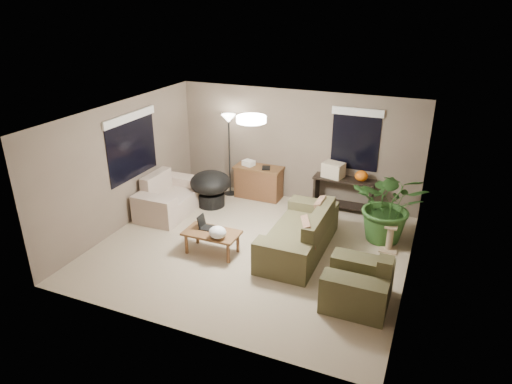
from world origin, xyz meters
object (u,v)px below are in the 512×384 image
at_px(main_sofa, 301,236).
at_px(loveseat, 170,199).
at_px(desk, 259,182).
at_px(cat_scratching_post, 390,240).
at_px(coffee_table, 212,235).
at_px(papasan_chair, 211,186).
at_px(floor_lamp, 229,128).
at_px(console_table, 343,192).
at_px(armchair, 359,286).
at_px(houseplant, 389,213).

height_order(main_sofa, loveseat, same).
relative_size(desk, cat_scratching_post, 2.20).
height_order(loveseat, cat_scratching_post, loveseat).
height_order(coffee_table, papasan_chair, papasan_chair).
bearing_deg(floor_lamp, desk, 6.52).
xyz_separation_m(console_table, cat_scratching_post, (1.18, -1.34, -0.22)).
xyz_separation_m(armchair, floor_lamp, (-3.61, 3.02, 1.30)).
relative_size(loveseat, console_table, 1.23).
xyz_separation_m(main_sofa, armchair, (1.27, -1.15, 0.00)).
xyz_separation_m(coffee_table, houseplant, (2.85, 1.71, 0.22)).
relative_size(main_sofa, floor_lamp, 1.15).
bearing_deg(console_table, coffee_table, -123.55).
height_order(main_sofa, desk, main_sofa).
distance_m(coffee_table, houseplant, 3.33).
bearing_deg(cat_scratching_post, papasan_chair, 173.10).
xyz_separation_m(papasan_chair, cat_scratching_post, (3.94, -0.48, -0.25)).
distance_m(main_sofa, coffee_table, 1.62).
distance_m(loveseat, desk, 2.08).
height_order(loveseat, console_table, loveseat).
xyz_separation_m(console_table, papasan_chair, (-2.76, -0.86, 0.03)).
xyz_separation_m(houseplant, cat_scratching_post, (0.11, -0.37, -0.36)).
bearing_deg(loveseat, papasan_chair, 43.64).
height_order(main_sofa, houseplant, houseplant).
bearing_deg(main_sofa, coffee_table, -154.81).
bearing_deg(console_table, floor_lamp, -177.54).
xyz_separation_m(loveseat, desk, (1.47, 1.47, 0.08)).
bearing_deg(loveseat, coffee_table, -35.48).
height_order(loveseat, desk, loveseat).
height_order(loveseat, papasan_chair, loveseat).
relative_size(main_sofa, desk, 2.00).
bearing_deg(armchair, loveseat, 159.55).
distance_m(papasan_chair, cat_scratching_post, 3.98).
bearing_deg(loveseat, armchair, -20.45).
bearing_deg(papasan_chair, houseplant, -1.63).
xyz_separation_m(papasan_chair, houseplant, (3.84, -0.11, 0.11)).
distance_m(console_table, floor_lamp, 2.90).
height_order(main_sofa, coffee_table, main_sofa).
height_order(floor_lamp, cat_scratching_post, floor_lamp).
distance_m(papasan_chair, houseplant, 3.84).
bearing_deg(floor_lamp, main_sofa, -38.75).
height_order(papasan_chair, houseplant, houseplant).
xyz_separation_m(desk, houseplant, (3.03, -0.94, 0.20)).
bearing_deg(coffee_table, cat_scratching_post, 24.36).
relative_size(main_sofa, console_table, 1.69).
bearing_deg(console_table, desk, -178.99).
distance_m(loveseat, cat_scratching_post, 4.61).
xyz_separation_m(coffee_table, papasan_chair, (-0.99, 1.82, 0.11)).
xyz_separation_m(coffee_table, floor_lamp, (-0.88, 2.57, 1.24)).
bearing_deg(coffee_table, papasan_chair, 118.50).
bearing_deg(main_sofa, console_table, 81.04).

